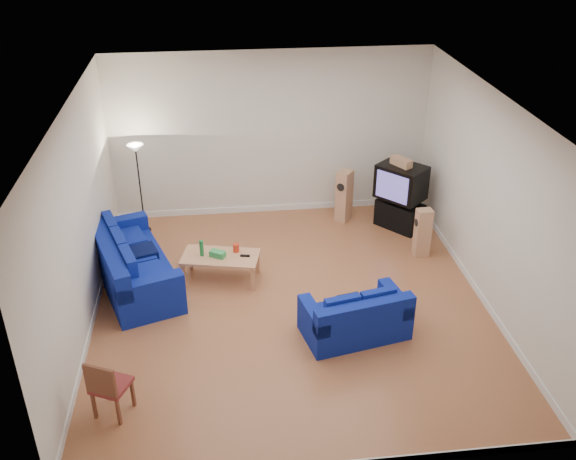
{
  "coord_description": "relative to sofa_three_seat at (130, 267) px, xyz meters",
  "views": [
    {
      "loc": [
        -1.0,
        -8.17,
        5.82
      ],
      "look_at": [
        0.0,
        0.4,
        1.1
      ],
      "focal_mm": 40.0,
      "sensor_mm": 36.0,
      "label": 1
    }
  ],
  "objects": [
    {
      "name": "floor_lamp",
      "position": [
        0.06,
        1.86,
        1.09
      ],
      "size": [
        0.29,
        0.29,
        1.72
      ],
      "color": "black",
      "rests_on": "ground"
    },
    {
      "name": "speaker_right",
      "position": [
        4.96,
        0.38,
        0.11
      ],
      "size": [
        0.28,
        0.22,
        0.89
      ],
      "rotation": [
        0.0,
        0.0,
        -1.53
      ],
      "color": "tan",
      "rests_on": "ground"
    },
    {
      "name": "centre_speaker",
      "position": [
        4.81,
        1.47,
        0.99
      ],
      "size": [
        0.35,
        0.45,
        0.15
      ],
      "primitive_type": "cube",
      "rotation": [
        0.0,
        0.0,
        -1.05
      ],
      "color": "tan",
      "rests_on": "television"
    },
    {
      "name": "remote",
      "position": [
        1.85,
        -0.07,
        0.13
      ],
      "size": [
        0.16,
        0.08,
        0.02
      ],
      "primitive_type": "cube",
      "rotation": [
        0.0,
        0.0,
        -0.19
      ],
      "color": "black",
      "rests_on": "coffee_table"
    },
    {
      "name": "red_canister",
      "position": [
        1.72,
        0.1,
        0.19
      ],
      "size": [
        0.12,
        0.12,
        0.14
      ],
      "primitive_type": "cylinder",
      "rotation": [
        0.0,
        0.0,
        -0.27
      ],
      "color": "red",
      "rests_on": "coffee_table"
    },
    {
      "name": "speaker_left",
      "position": [
        3.86,
        1.86,
        0.18
      ],
      "size": [
        0.37,
        0.38,
        1.02
      ],
      "rotation": [
        0.0,
        0.0,
        -0.69
      ],
      "color": "tan",
      "rests_on": "ground"
    },
    {
      "name": "tissue_box",
      "position": [
        1.41,
        -0.03,
        0.17
      ],
      "size": [
        0.28,
        0.24,
        0.1
      ],
      "primitive_type": "cube",
      "rotation": [
        0.0,
        0.0,
        -0.55
      ],
      "color": "green",
      "rests_on": "coffee_table"
    },
    {
      "name": "dining_chair",
      "position": [
        0.03,
        -2.94,
        0.14
      ],
      "size": [
        0.55,
        0.55,
        0.86
      ],
      "rotation": [
        0.0,
        0.0,
        -0.43
      ],
      "color": "brown",
      "rests_on": "ground"
    },
    {
      "name": "room",
      "position": [
        2.51,
        -0.84,
        1.21
      ],
      "size": [
        6.01,
        6.51,
        3.21
      ],
      "color": "brown",
      "rests_on": "ground"
    },
    {
      "name": "coffee_table",
      "position": [
        1.45,
        -0.01,
        0.06
      ],
      "size": [
        1.35,
        0.88,
        0.45
      ],
      "rotation": [
        0.0,
        0.0,
        -0.23
      ],
      "color": "tan",
      "rests_on": "ground"
    },
    {
      "name": "bottle",
      "position": [
        1.16,
        0.04,
        0.25
      ],
      "size": [
        0.09,
        0.09,
        0.28
      ],
      "primitive_type": "cylinder",
      "rotation": [
        0.0,
        0.0,
        -0.47
      ],
      "color": "#197233",
      "rests_on": "coffee_table"
    },
    {
      "name": "tv_stand",
      "position": [
        4.86,
        1.44,
        -0.08
      ],
      "size": [
        0.91,
        0.95,
        0.52
      ],
      "primitive_type": "cube",
      "rotation": [
        0.0,
        0.0,
        -0.87
      ],
      "color": "black",
      "rests_on": "ground"
    },
    {
      "name": "sofa_three_seat",
      "position": [
        0.0,
        0.0,
        0.0
      ],
      "size": [
        1.72,
        2.54,
        0.9
      ],
      "rotation": [
        0.0,
        0.0,
        -1.24
      ],
      "color": "navy",
      "rests_on": "ground"
    },
    {
      "name": "sofa_loveseat",
      "position": [
        3.35,
        -1.73,
        -0.06
      ],
      "size": [
        1.61,
        1.11,
        0.74
      ],
      "rotation": [
        0.0,
        0.0,
        0.21
      ],
      "color": "navy",
      "rests_on": "ground"
    },
    {
      "name": "av_receiver",
      "position": [
        4.86,
        1.45,
        0.23
      ],
      "size": [
        0.51,
        0.51,
        0.09
      ],
      "primitive_type": "cube",
      "rotation": [
        0.0,
        0.0,
        -0.83
      ],
      "color": "black",
      "rests_on": "tv_stand"
    },
    {
      "name": "television",
      "position": [
        4.84,
        1.45,
        0.6
      ],
      "size": [
        1.0,
        1.02,
        0.64
      ],
      "rotation": [
        0.0,
        0.0,
        -0.84
      ],
      "color": "black",
      "rests_on": "av_receiver"
    }
  ]
}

